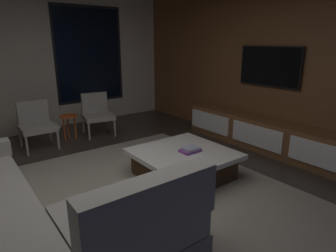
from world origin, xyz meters
TOP-DOWN VIEW (x-y plane):
  - floor at (0.00, 0.00)m, footprint 9.20×9.20m
  - back_wall_with_window at (-0.06, 3.62)m, footprint 6.60×0.30m
  - media_wall at (3.06, 0.00)m, footprint 0.12×7.80m
  - area_rug at (0.35, -0.10)m, footprint 3.20×3.80m
  - sectional_couch at (-0.96, -0.11)m, footprint 1.98×2.50m
  - coffee_table at (1.06, 0.13)m, footprint 1.16×1.16m
  - book_stack_on_coffee_table at (1.13, 0.08)m, footprint 0.26×0.18m
  - accent_chair_near_window at (0.96, 2.60)m, footprint 0.63×0.65m
  - accent_chair_by_curtain at (-0.16, 2.51)m, footprint 0.55×0.57m
  - side_stool at (0.40, 2.56)m, footprint 0.32×0.32m
  - media_console at (2.77, 0.05)m, footprint 0.46×3.10m
  - mounted_tv at (2.95, 0.25)m, footprint 0.05×1.10m

SIDE VIEW (x-z plane):
  - floor at x=0.00m, z-range 0.00..0.00m
  - area_rug at x=0.35m, z-range 0.00..0.01m
  - coffee_table at x=1.06m, z-range 0.01..0.37m
  - media_console at x=2.77m, z-range -0.01..0.51m
  - sectional_couch at x=-0.96m, z-range -0.12..0.70m
  - side_stool at x=0.40m, z-range 0.14..0.60m
  - book_stack_on_coffee_table at x=1.13m, z-range 0.36..0.42m
  - accent_chair_near_window at x=0.96m, z-range 0.04..0.82m
  - accent_chair_by_curtain at x=-0.16m, z-range 0.04..0.82m
  - back_wall_with_window at x=-0.06m, z-range -0.01..2.69m
  - media_wall at x=3.06m, z-range 0.00..2.70m
  - mounted_tv at x=2.95m, z-range 1.03..1.67m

